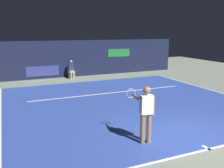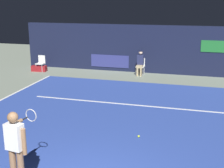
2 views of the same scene
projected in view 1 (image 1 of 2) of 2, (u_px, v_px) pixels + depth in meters
ground_plane at (126, 102)px, 11.70m from camera, size 31.68×31.68×0.00m
court_surface at (126, 102)px, 11.70m from camera, size 10.94×10.53×0.01m
line_baseline at (209, 149)px, 7.02m from camera, size 10.94×0.10×0.01m
line_sideline_left at (213, 91)px, 13.81m from camera, size 0.10×10.53×0.01m
line_sideline_right at (0, 117)px, 9.58m from camera, size 0.10×10.53×0.01m
line_service at (111, 93)px, 13.35m from camera, size 8.54×0.10×0.01m
line_centre_mark at (206, 148)px, 7.11m from camera, size 0.10×0.30×0.01m
back_wall at (80, 58)px, 18.21m from camera, size 15.46×0.33×2.60m
tennis_player at (146, 111)px, 7.26m from camera, size 0.51×0.99×1.73m
line_judge_on_chair at (71, 69)px, 17.30m from camera, size 0.45×0.54×1.32m
tennis_ball at (147, 105)px, 11.05m from camera, size 0.07×0.07×0.07m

